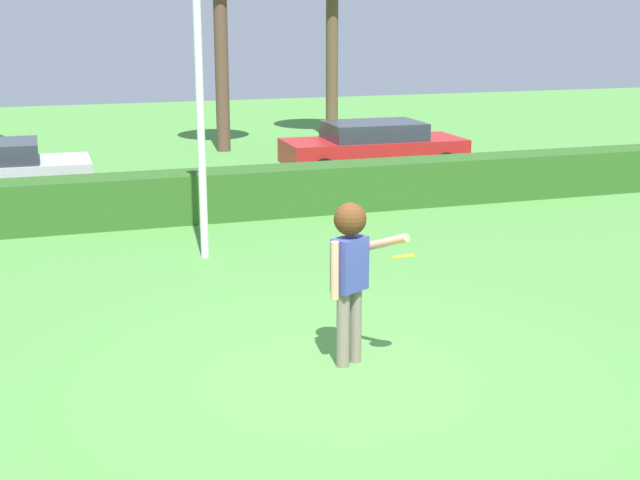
# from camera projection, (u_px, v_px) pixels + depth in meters

# --- Properties ---
(ground_plane) EXTENTS (60.00, 60.00, 0.00)m
(ground_plane) POSITION_uv_depth(u_px,v_px,m) (344.00, 373.00, 9.41)
(ground_plane) COLOR #4C8B3D
(person) EXTENTS (0.78, 0.61, 1.79)m
(person) POSITION_uv_depth(u_px,v_px,m) (350.00, 262.00, 9.37)
(person) COLOR slate
(person) RESTS_ON ground
(frisbee) EXTENTS (0.27, 0.26, 0.11)m
(frisbee) POSITION_uv_depth(u_px,v_px,m) (402.00, 256.00, 9.21)
(frisbee) COLOR yellow
(lamppost) EXTENTS (0.24, 0.24, 5.37)m
(lamppost) POSITION_uv_depth(u_px,v_px,m) (199.00, 63.00, 13.11)
(lamppost) COLOR silver
(lamppost) RESTS_ON ground
(hedge_row) EXTENTS (23.75, 0.90, 0.89)m
(hedge_row) POSITION_uv_depth(u_px,v_px,m) (204.00, 195.00, 16.31)
(hedge_row) COLOR #2B581F
(hedge_row) RESTS_ON ground
(parked_car_red) EXTENTS (4.24, 1.90, 1.25)m
(parked_car_red) POSITION_uv_depth(u_px,v_px,m) (373.00, 146.00, 20.69)
(parked_car_red) COLOR #B21E1E
(parked_car_red) RESTS_ON ground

